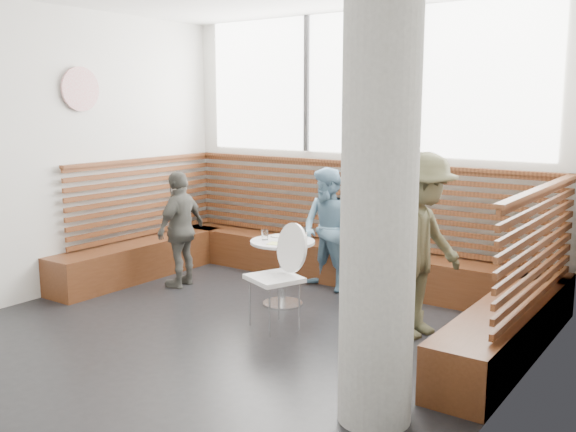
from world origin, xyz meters
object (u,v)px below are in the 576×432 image
Objects in this scene: cafe_chair at (279,266)px; adult_man at (420,245)px; child_back at (328,230)px; child_left at (181,229)px; concrete_column at (379,188)px; cafe_table at (283,259)px.

adult_man is (1.20, 0.55, 0.26)m from cafe_chair.
child_left is (-1.50, -0.85, -0.03)m from child_back.
child_back is at bearing 75.91° from adult_man.
concrete_column reaches higher than child_back.
adult_man is at bearing 46.87° from cafe_chair.
child_left is at bearing 105.31° from adult_man.
concrete_column is 2.84m from cafe_table.
cafe_table is 0.70× the size of cafe_chair.
concrete_column is 1.90m from adult_man.
adult_man is 1.66m from child_back.
cafe_chair is at bearing 144.97° from concrete_column.
cafe_table is at bearing -83.65° from child_back.
adult_man is at bearing 83.58° from child_left.
cafe_table is 0.51× the size of child_left.
concrete_column is 2.25× the size of child_back.
adult_man reaches higher than child_back.
adult_man is 1.20× the size of child_back.
concrete_column is 2.33× the size of child_left.
cafe_table is 0.50× the size of child_back.
concrete_column reaches higher than adult_man.
child_back reaches higher than cafe_chair.
concrete_column is at bearing -12.71° from cafe_chair.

